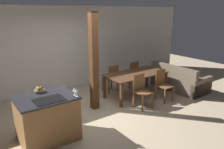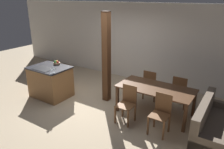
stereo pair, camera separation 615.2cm
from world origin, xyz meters
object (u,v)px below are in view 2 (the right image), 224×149
Objects in this scene: dining_chair_far_left at (151,84)px; couch at (219,131)px; wine_glass_middle at (53,68)px; dining_chair_near_right at (161,113)px; wine_glass_near at (51,69)px; timber_post at (106,58)px; dining_chair_far_right at (180,91)px; fruit_bowl at (57,63)px; dining_table at (156,91)px; kitchen_island at (51,82)px; dining_chair_near_left at (127,103)px.

dining_chair_far_left is 0.51× the size of couch.
dining_chair_near_right is (2.97, 0.32, -0.58)m from wine_glass_middle.
couch is at bearing 10.03° from wine_glass_near.
wine_glass_near is 1.53m from timber_post.
dining_chair_far_left and dining_chair_far_right have the same top height.
timber_post is (-1.92, -0.72, 0.79)m from dining_chair_far_right.
fruit_bowl is at bearing 175.64° from dining_chair_near_right.
dining_table is 2.09× the size of dining_chair_far_left.
dining_chair_near_left is at bearing 0.98° from kitchen_island.
wine_glass_middle reaches higher than dining_table.
fruit_bowl reaches higher than dining_chair_far_right.
kitchen_island is at bearing 150.68° from wine_glass_middle.
dining_chair_near_left is (2.12, 0.32, -0.58)m from wine_glass_middle.
wine_glass_near reaches higher than dining_chair_near_left.
dining_table is (2.55, 1.02, -0.42)m from wine_glass_middle.
couch is at bearing 8.84° from wine_glass_middle.
dining_chair_near_left and dining_chair_far_right have the same top height.
dining_chair_near_right is at bearing -4.36° from fruit_bowl.
wine_glass_middle is (0.51, -0.59, 0.07)m from fruit_bowl.
dining_table is 0.83m from dining_chair_near_left.
fruit_bowl is at bearing 89.81° from couch.
dining_chair_far_right is (2.97, 1.72, -0.58)m from wine_glass_middle.
dining_chair_near_right is 2.18m from timber_post.
couch reaches higher than dining_table.
kitchen_island is 0.64× the size of couch.
wine_glass_near is at bearing -36.48° from kitchen_island.
kitchen_island reaches higher than dining_chair_near_right.
kitchen_island is at bearing 22.55° from dining_chair_far_right.
dining_chair_far_left is (-0.43, 0.70, -0.16)m from dining_table.
timber_post is at bearing -179.19° from dining_table.
dining_chair_near_right and dining_chair_far_right have the same top height.
dining_chair_near_left is at bearing 90.00° from dining_chair_far_left.
dining_table is (3.05, 0.43, -0.34)m from fruit_bowl.
kitchen_island is 1.89m from timber_post.
timber_post is at bearing 82.53° from couch.
timber_post is (-3.08, 0.36, 0.99)m from couch.
wine_glass_middle is (0.00, 0.09, 0.00)m from wine_glass_near.
wine_glass_middle reaches higher than dining_chair_far_left.
fruit_bowl is at bearing 17.99° from dining_chair_far_right.
dining_table is at bearing 13.72° from kitchen_island.
wine_glass_middle is 2.22m from dining_chair_near_left.
couch is (4.63, 0.37, -0.19)m from kitchen_island.
wine_glass_middle is at bearing -173.81° from dining_chair_near_right.
wine_glass_middle is at bearing 97.97° from couch.
dining_chair_far_left is at bearing 121.49° from dining_chair_near_right.
wine_glass_middle is 1.47m from timber_post.
fruit_bowl is 0.22× the size of dining_chair_near_right.
kitchen_island is 0.85m from wine_glass_near.
wine_glass_middle reaches higher than kitchen_island.
dining_chair_near_left is at bearing -32.45° from timber_post.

